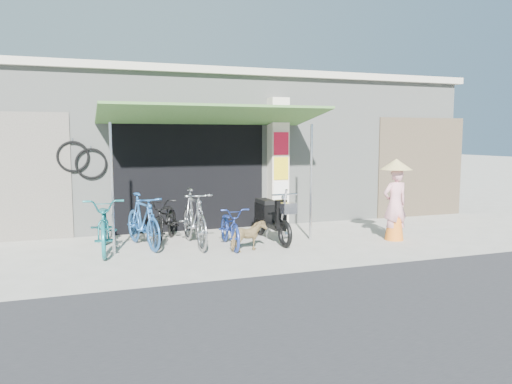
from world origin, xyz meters
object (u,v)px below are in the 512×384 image
object	(u,v)px
bike_teal	(105,224)
moped	(271,218)
street_dog	(248,236)
bike_black	(166,220)
nun	(395,200)
bike_navy	(230,226)
bike_blue	(143,221)
bike_silver	(194,218)

from	to	relation	value
bike_teal	moped	xyz separation A→B (m)	(3.22, -0.12, -0.04)
moped	street_dog	bearing A→B (deg)	-136.19
moped	bike_black	bearing A→B (deg)	164.47
bike_teal	nun	xyz separation A→B (m)	(5.64, -0.88, 0.32)
bike_black	moped	xyz separation A→B (m)	(2.04, -0.50, 0.00)
bike_teal	bike_navy	bearing A→B (deg)	-6.48
bike_blue	street_dog	distance (m)	2.06
bike_blue	street_dog	bearing A→B (deg)	-42.88
bike_navy	street_dog	bearing A→B (deg)	-63.11
bike_blue	moped	xyz separation A→B (m)	(2.52, -0.26, -0.04)
bike_navy	moped	world-z (taller)	moped
bike_blue	nun	bearing A→B (deg)	-24.94
bike_teal	bike_blue	size ratio (longest dim) A/B	1.14
bike_silver	moped	distance (m)	1.57
street_dog	nun	xyz separation A→B (m)	(3.16, -0.01, 0.55)
nun	bike_navy	bearing A→B (deg)	-7.98
bike_blue	bike_black	size ratio (longest dim) A/B	0.96
bike_black	nun	distance (m)	4.65
bike_black	nun	world-z (taller)	nun
bike_teal	nun	distance (m)	5.72
bike_blue	bike_navy	bearing A→B (deg)	-31.91
bike_blue	nun	distance (m)	5.05
bike_silver	bike_navy	distance (m)	0.72
street_dog	moped	bearing A→B (deg)	-60.61
street_dog	bike_black	bearing A→B (deg)	30.01
bike_navy	street_dog	xyz separation A→B (m)	(0.20, -0.48, -0.11)
bike_navy	bike_blue	bearing A→B (deg)	165.43
bike_black	bike_silver	world-z (taller)	bike_silver
bike_black	nun	xyz separation A→B (m)	(4.47, -1.26, 0.36)
moped	bike_navy	bearing A→B (deg)	-165.58
bike_blue	bike_silver	xyz separation A→B (m)	(0.95, -0.22, 0.04)
moped	bike_blue	bearing A→B (deg)	172.25
bike_navy	street_dog	size ratio (longest dim) A/B	2.26
street_dog	nun	bearing A→B (deg)	-106.46
bike_blue	bike_navy	xyz separation A→B (m)	(1.58, -0.53, -0.12)
bike_teal	moped	bearing A→B (deg)	1.17
bike_black	bike_silver	xyz separation A→B (m)	(0.47, -0.46, 0.08)
bike_silver	bike_black	bearing A→B (deg)	134.88
bike_black	moped	size ratio (longest dim) A/B	0.98
bike_silver	street_dog	bearing A→B (deg)	-44.82
bike_teal	bike_blue	xyz separation A→B (m)	(0.71, 0.14, 0.00)
bike_teal	bike_black	size ratio (longest dim) A/B	1.10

